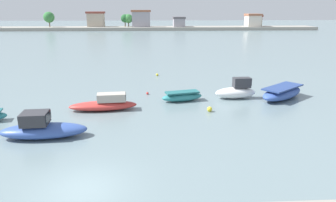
{
  "coord_description": "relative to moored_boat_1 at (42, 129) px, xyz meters",
  "views": [
    {
      "loc": [
        3.25,
        -12.85,
        8.01
      ],
      "look_at": [
        4.62,
        12.59,
        0.41
      ],
      "focal_mm": 33.5,
      "sensor_mm": 36.0,
      "label": 1
    }
  ],
  "objects": [
    {
      "name": "mooring_buoy_0",
      "position": [
        11.63,
        4.59,
        -0.4
      ],
      "size": [
        0.42,
        0.42,
        0.42
      ],
      "primitive_type": "sphere",
      "color": "yellow",
      "rests_on": "ground"
    },
    {
      "name": "mooring_buoy_2",
      "position": [
        6.6,
        10.07,
        -0.48
      ],
      "size": [
        0.24,
        0.24,
        0.24
      ],
      "primitive_type": "sphere",
      "color": "red",
      "rests_on": "ground"
    },
    {
      "name": "moored_boat_5",
      "position": [
        18.92,
        7.96,
        -0.05
      ],
      "size": [
        5.63,
        5.11,
        1.15
      ],
      "rotation": [
        0.0,
        0.0,
        0.68
      ],
      "color": "#3856A8",
      "rests_on": "ground"
    },
    {
      "name": "ground_plane",
      "position": [
        3.76,
        -6.21,
        -0.61
      ],
      "size": [
        400.0,
        400.0,
        0.0
      ],
      "primitive_type": "plane",
      "color": "slate"
    },
    {
      "name": "moored_boat_4",
      "position": [
        14.78,
        8.34,
        0.08
      ],
      "size": [
        3.82,
        1.68,
        1.92
      ],
      "rotation": [
        0.0,
        0.0,
        0.06
      ],
      "color": "white",
      "rests_on": "ground"
    },
    {
      "name": "mooring_buoy_1",
      "position": [
        7.71,
        18.61,
        -0.46
      ],
      "size": [
        0.3,
        0.3,
        0.3
      ],
      "primitive_type": "sphere",
      "color": "yellow",
      "rests_on": "ground"
    },
    {
      "name": "distant_shoreline",
      "position": [
        3.47,
        102.16,
        1.24
      ],
      "size": [
        130.77,
        10.27,
        7.98
      ],
      "color": "gray",
      "rests_on": "ground"
    },
    {
      "name": "moored_boat_3",
      "position": [
        9.72,
        7.72,
        -0.19
      ],
      "size": [
        3.9,
        2.07,
        0.87
      ],
      "rotation": [
        0.0,
        0.0,
        0.24
      ],
      "color": "teal",
      "rests_on": "ground"
    },
    {
      "name": "moored_boat_2",
      "position": [
        3.19,
        5.49,
        -0.1
      ],
      "size": [
        5.56,
        2.04,
        1.37
      ],
      "rotation": [
        0.0,
        0.0,
        0.09
      ],
      "color": "#C63833",
      "rests_on": "ground"
    },
    {
      "name": "moored_boat_1",
      "position": [
        0.0,
        0.0,
        0.0
      ],
      "size": [
        5.56,
        2.19,
        1.71
      ],
      "rotation": [
        0.0,
        0.0,
        0.07
      ],
      "color": "#3856A8",
      "rests_on": "ground"
    }
  ]
}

